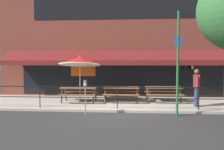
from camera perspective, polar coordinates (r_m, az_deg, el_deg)
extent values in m
plane|color=#2D2D30|center=(9.32, 1.28, -9.79)|extent=(120.00, 120.00, 0.00)
cube|color=#ADA89E|center=(11.27, 1.80, -7.27)|extent=(15.00, 4.00, 0.10)
cube|color=brown|center=(13.44, 2.23, 10.23)|extent=(15.00, 0.50, 7.49)
cube|color=black|center=(13.49, 2.21, 17.34)|extent=(10.50, 0.02, 1.40)
cube|color=black|center=(13.09, 2.17, -0.09)|extent=(12.00, 0.02, 2.30)
cube|color=orange|center=(13.33, -7.54, 1.23)|extent=(1.50, 0.02, 0.70)
cube|color=maroon|center=(12.54, 2.09, 5.02)|extent=(13.80, 0.92, 0.70)
cube|color=maroon|center=(12.03, 2.00, 3.20)|extent=(13.80, 0.08, 0.28)
cube|color=black|center=(13.45, 20.03, 2.71)|extent=(0.04, 0.28, 0.04)
cube|color=black|center=(13.31, 20.18, 1.93)|extent=(0.18, 0.18, 0.28)
cube|color=beige|center=(13.31, 20.18, 1.93)|extent=(0.13, 0.19, 0.20)
cylinder|color=black|center=(10.27, -18.32, -5.49)|extent=(0.04, 0.04, 0.95)
cylinder|color=black|center=(9.51, 1.38, -6.01)|extent=(0.04, 0.04, 0.95)
cylinder|color=black|center=(9.96, 21.73, -5.82)|extent=(0.04, 0.04, 0.95)
cube|color=black|center=(9.45, 1.38, -3.16)|extent=(13.80, 0.04, 0.04)
cube|color=black|center=(9.51, 1.38, -6.01)|extent=(13.80, 0.03, 0.03)
cube|color=brown|center=(11.22, -8.60, -3.28)|extent=(1.80, 0.80, 0.05)
cube|color=brown|center=(10.70, -9.28, -5.21)|extent=(1.80, 0.26, 0.04)
cube|color=brown|center=(11.82, -7.97, -4.41)|extent=(1.80, 0.26, 0.04)
cylinder|color=brown|center=(10.81, -4.80, -5.48)|extent=(0.07, 0.30, 0.73)
cylinder|color=brown|center=(11.43, -4.30, -5.00)|extent=(0.07, 0.30, 0.73)
cylinder|color=brown|center=(11.17, -12.97, -5.27)|extent=(0.07, 0.30, 0.73)
cylinder|color=brown|center=(11.78, -12.05, -4.82)|extent=(0.07, 0.30, 0.73)
cube|color=brown|center=(11.19, 2.45, -3.26)|extent=(1.80, 0.80, 0.05)
cube|color=brown|center=(10.65, 2.36, -5.21)|extent=(1.80, 0.26, 0.04)
cube|color=brown|center=(11.80, 2.54, -4.40)|extent=(1.80, 0.26, 0.04)
cylinder|color=brown|center=(10.93, 6.62, -5.39)|extent=(0.07, 0.30, 0.73)
cylinder|color=brown|center=(11.56, 6.48, -4.93)|extent=(0.07, 0.30, 0.73)
cylinder|color=brown|center=(10.97, -1.80, -5.34)|extent=(0.07, 0.30, 0.73)
cylinder|color=brown|center=(11.60, -1.47, -4.87)|extent=(0.07, 0.30, 0.73)
cube|color=brown|center=(11.48, 13.25, -3.18)|extent=(1.80, 0.80, 0.05)
cube|color=brown|center=(10.95, 13.71, -5.07)|extent=(1.80, 0.26, 0.04)
cube|color=brown|center=(12.08, 12.80, -4.30)|extent=(1.80, 0.26, 0.04)
cylinder|color=brown|center=(11.37, 17.48, -5.18)|extent=(0.07, 0.30, 0.73)
cylinder|color=brown|center=(11.99, 16.78, -4.75)|extent=(0.07, 0.30, 0.73)
cylinder|color=brown|center=(11.11, 9.39, -5.27)|extent=(0.07, 0.30, 0.73)
cylinder|color=brown|center=(11.74, 9.11, -4.82)|extent=(0.07, 0.30, 0.73)
cylinder|color=#B7B2A8|center=(11.39, -8.38, -1.11)|extent=(0.04, 0.04, 2.30)
cone|color=red|center=(11.36, -8.42, 3.67)|extent=(2.10, 2.13, 0.61)
cylinder|color=white|center=(11.36, -8.41, 2.72)|extent=(2.14, 2.14, 0.25)
sphere|color=#B7B2A8|center=(11.37, -8.43, 4.88)|extent=(0.07, 0.07, 0.07)
cylinder|color=navy|center=(10.63, 21.20, -5.50)|extent=(0.15, 0.15, 0.86)
cylinder|color=navy|center=(10.82, 21.08, -5.34)|extent=(0.15, 0.15, 0.86)
cube|color=maroon|center=(10.64, 21.22, -1.53)|extent=(0.31, 0.44, 0.60)
cylinder|color=maroon|center=(10.39, 21.38, -1.81)|extent=(0.10, 0.10, 0.54)
cylinder|color=maroon|center=(10.90, 21.05, -1.58)|extent=(0.10, 0.10, 0.54)
sphere|color=brown|center=(10.62, 21.26, 0.84)|extent=(0.22, 0.22, 0.22)
cylinder|color=gray|center=(8.75, -6.96, -6.83)|extent=(0.04, 0.04, 1.15)
cylinder|color=#4C4C51|center=(8.66, -6.99, -2.43)|extent=(0.15, 0.15, 0.20)
sphere|color=#4C4C51|center=(8.65, -7.00, -1.77)|extent=(0.14, 0.14, 0.14)
cube|color=silver|center=(8.58, -7.10, -2.42)|extent=(0.08, 0.01, 0.13)
cylinder|color=#1E6033|center=(8.84, 16.81, 2.71)|extent=(0.09, 0.09, 4.08)
cube|color=blue|center=(8.86, 16.93, 8.52)|extent=(0.28, 0.02, 0.40)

